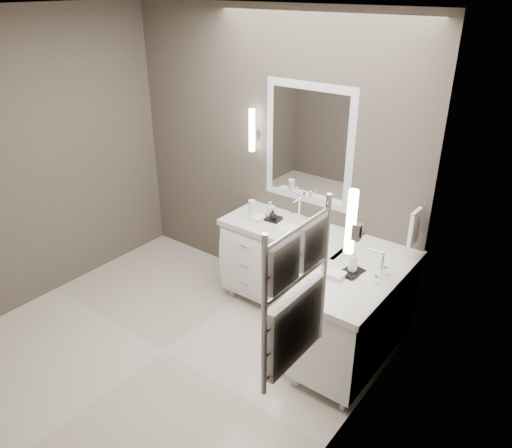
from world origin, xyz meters
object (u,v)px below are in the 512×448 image
Objects in this scene: vanity_right at (356,311)px; towel_ladder at (295,302)px; vanity_back at (288,261)px; waste_bin at (280,353)px.

towel_ladder is at bearing -80.16° from vanity_right.
vanity_right is at bearing -20.38° from vanity_back.
towel_ladder is 1.65m from waste_bin.
towel_ladder reaches higher than vanity_right.
vanity_back and vanity_right have the same top height.
waste_bin is (0.45, -0.77, -0.35)m from vanity_back.
waste_bin is (-0.65, 0.85, -1.25)m from towel_ladder.
towel_ladder reaches higher than vanity_back.
waste_bin is at bearing -59.73° from vanity_back.
waste_bin is (-0.43, -0.45, -0.35)m from vanity_right.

